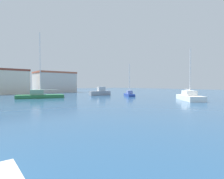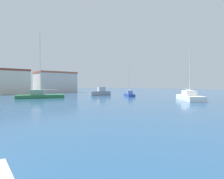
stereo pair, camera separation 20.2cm
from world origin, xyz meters
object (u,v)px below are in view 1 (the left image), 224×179
(sailboat_blue_distant_north, at_px, (129,94))
(sailboat_white_far_left, at_px, (190,97))
(sailboat_green_center_channel, at_px, (40,95))
(motorboat_grey_outer_mooring, at_px, (100,92))

(sailboat_blue_distant_north, bearing_deg, sailboat_white_far_left, -87.78)
(sailboat_blue_distant_north, distance_m, sailboat_white_far_left, 12.99)
(sailboat_green_center_channel, bearing_deg, sailboat_blue_distant_north, -20.81)
(sailboat_blue_distant_north, xyz_separation_m, motorboat_grey_outer_mooring, (-3.05, 6.43, 0.21))
(sailboat_blue_distant_north, height_order, sailboat_white_far_left, sailboat_white_far_left)
(sailboat_white_far_left, height_order, sailboat_green_center_channel, sailboat_green_center_channel)
(motorboat_grey_outer_mooring, distance_m, sailboat_green_center_channel, 13.45)
(sailboat_green_center_channel, bearing_deg, motorboat_grey_outer_mooring, 0.65)
(sailboat_white_far_left, bearing_deg, sailboat_green_center_channel, 131.46)
(sailboat_white_far_left, bearing_deg, motorboat_grey_outer_mooring, 100.39)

